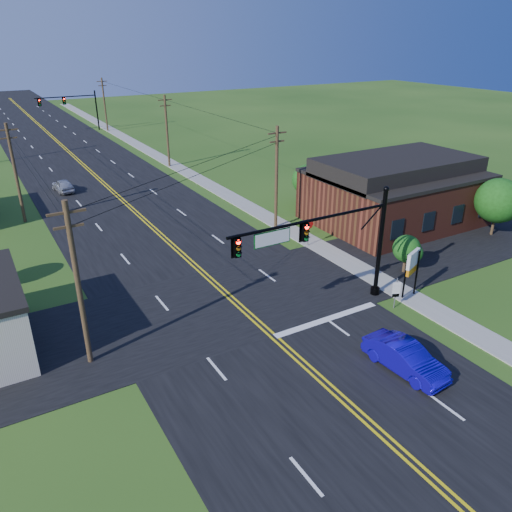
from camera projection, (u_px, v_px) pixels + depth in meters
ground at (351, 411)px, 23.12m from camera, size 260.00×260.00×0.00m
road_main at (90, 173)px, 62.49m from camera, size 16.00×220.00×0.04m
road_cross at (231, 301)px, 32.56m from camera, size 70.00×10.00×0.04m
sidewalk at (200, 180)px, 59.44m from camera, size 2.00×160.00×0.08m
signal_mast_main at (326, 242)px, 29.48m from camera, size 11.30×0.60×7.48m
signal_mast_far at (71, 105)px, 86.30m from camera, size 10.98×0.60×7.48m
brick_building at (394, 197)px, 45.55m from camera, size 14.20×11.20×4.70m
utility_pole_left_a at (78, 283)px, 24.69m from camera, size 1.80×0.28×9.00m
utility_pole_left_b at (15, 172)px, 44.37m from camera, size 1.80×0.28×9.00m
utility_pole_right_a at (276, 176)px, 43.03m from camera, size 1.80×0.28×9.00m
utility_pole_right_b at (167, 130)px, 63.50m from camera, size 1.80×0.28×9.00m
utility_pole_right_c at (105, 104)px, 87.13m from camera, size 1.80×0.28×9.00m
tree_right_front at (498, 201)px, 42.03m from camera, size 3.80×3.80×5.00m
tree_right_back at (307, 180)px, 49.90m from camera, size 3.00×3.00×4.10m
shrub_corner at (407, 249)px, 35.83m from camera, size 2.00×2.00×2.86m
blue_car at (405, 358)px, 25.60m from camera, size 1.99×4.78×1.54m
distant_car at (63, 186)px, 54.71m from camera, size 1.98×4.16×1.37m
route_sign at (396, 291)px, 31.27m from camera, size 0.50×0.24×2.14m
stop_sign at (309, 227)px, 40.30m from camera, size 0.83×0.12×2.33m
pylon_sign at (412, 264)px, 32.21m from camera, size 1.56×0.80×3.27m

